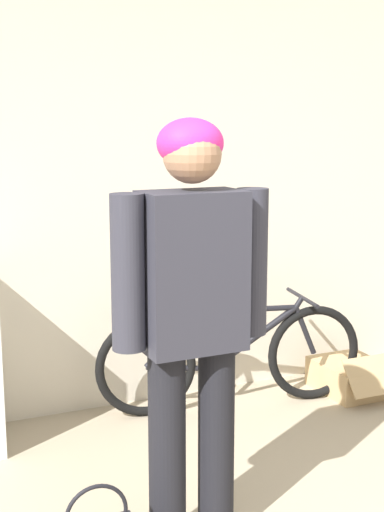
% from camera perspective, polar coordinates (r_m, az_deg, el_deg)
% --- Properties ---
extents(wall_back, '(8.00, 0.07, 2.60)m').
position_cam_1_polar(wall_back, '(4.28, -6.15, 4.82)').
color(wall_back, beige).
rests_on(wall_back, ground_plane).
extents(person, '(0.66, 0.26, 1.75)m').
position_cam_1_polar(person, '(2.82, -0.01, -3.58)').
color(person, black).
rests_on(person, ground_plane).
extents(bicycle, '(1.67, 0.46, 0.68)m').
position_cam_1_polar(bicycle, '(4.39, 3.23, -8.02)').
color(bicycle, black).
rests_on(bicycle, ground_plane).
extents(cardboard_box, '(0.40, 0.55, 0.29)m').
position_cam_1_polar(cardboard_box, '(4.82, 12.60, -9.39)').
color(cardboard_box, tan).
rests_on(cardboard_box, ground_plane).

